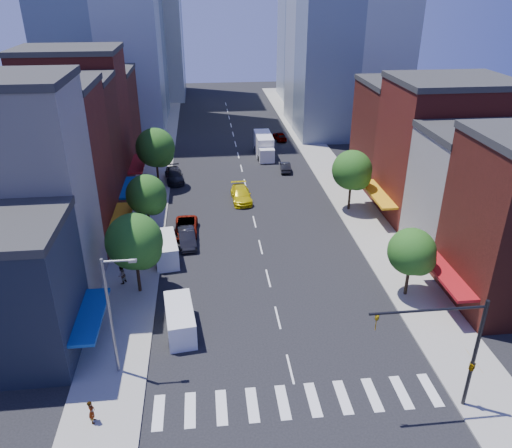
{
  "coord_description": "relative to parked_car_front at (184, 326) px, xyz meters",
  "views": [
    {
      "loc": [
        -5.34,
        -26.67,
        24.72
      ],
      "look_at": [
        -0.99,
        13.27,
        5.0
      ],
      "focal_mm": 35.0,
      "sensor_mm": 36.0,
      "label": 1
    }
  ],
  "objects": [
    {
      "name": "bldg_right_2",
      "position": [
        28.5,
        19.15,
        6.83
      ],
      "size": [
        12.0,
        10.0,
        15.0
      ],
      "primitive_type": "cube",
      "color": "maroon",
      "rests_on": "ground"
    },
    {
      "name": "tree_left_far",
      "position": [
        -3.85,
        31.07,
        4.53
      ],
      "size": [
        5.0,
        5.0,
        7.75
      ],
      "color": "black",
      "rests_on": "sidewalk_left"
    },
    {
      "name": "bldg_left_4",
      "position": [
        -13.5,
        32.65,
        7.83
      ],
      "size": [
        12.0,
        9.0,
        17.0
      ],
      "primitive_type": "cube",
      "color": "maroon",
      "rests_on": "ground"
    },
    {
      "name": "cargo_van_near",
      "position": [
        -0.28,
        0.16,
        0.41
      ],
      "size": [
        2.64,
        5.35,
        2.19
      ],
      "rotation": [
        0.0,
        0.0,
        0.12
      ],
      "color": "silver",
      "rests_on": "ground"
    },
    {
      "name": "traffic_car_far",
      "position": [
        15.17,
        50.55,
        0.03
      ],
      "size": [
        2.12,
        4.29,
        1.41
      ],
      "primitive_type": "imported",
      "rotation": [
        0.0,
        0.0,
        3.25
      ],
      "color": "#999999",
      "rests_on": "ground"
    },
    {
      "name": "tree_left_near",
      "position": [
        -3.85,
        6.07,
        4.19
      ],
      "size": [
        4.8,
        4.8,
        7.3
      ],
      "color": "black",
      "rests_on": "sidewalk_left"
    },
    {
      "name": "pedestrian_near",
      "position": [
        -5.43,
        -8.27,
        0.31
      ],
      "size": [
        0.47,
        0.65,
        1.66
      ],
      "primitive_type": "imported",
      "rotation": [
        0.0,
        0.0,
        1.7
      ],
      "color": "#999999",
      "rests_on": "sidewalk_left"
    },
    {
      "name": "bldg_right_3",
      "position": [
        28.5,
        29.15,
        5.83
      ],
      "size": [
        12.0,
        10.0,
        13.0
      ],
      "primitive_type": "cube",
      "color": "#501C14",
      "rests_on": "ground"
    },
    {
      "name": "sidewalk_left",
      "position": [
        -5.0,
        35.15,
        -0.6
      ],
      "size": [
        5.0,
        120.0,
        0.15
      ],
      "primitive_type": "cube",
      "color": "gray",
      "rests_on": "ground"
    },
    {
      "name": "ground",
      "position": [
        7.5,
        -4.85,
        -0.67
      ],
      "size": [
        220.0,
        220.0,
        0.0
      ],
      "primitive_type": "plane",
      "color": "black",
      "rests_on": "ground"
    },
    {
      "name": "tree_right_near",
      "position": [
        19.15,
        3.07,
        3.52
      ],
      "size": [
        4.0,
        4.0,
        6.2
      ],
      "color": "black",
      "rests_on": "sidewalk_right"
    },
    {
      "name": "parked_car_third",
      "position": [
        -0.14,
        17.1,
        0.05
      ],
      "size": [
        2.54,
        5.27,
        1.45
      ],
      "primitive_type": "imported",
      "rotation": [
        0.0,
        0.0,
        -0.03
      ],
      "color": "#999999",
      "rests_on": "ground"
    },
    {
      "name": "tree_left_mid",
      "position": [
        -3.85,
        17.07,
        3.85
      ],
      "size": [
        4.2,
        4.2,
        6.65
      ],
      "color": "black",
      "rests_on": "sidewalk_left"
    },
    {
      "name": "traffic_car_oncoming",
      "position": [
        13.67,
        35.32,
        -0.02
      ],
      "size": [
        1.72,
        4.04,
        1.3
      ],
      "primitive_type": "imported",
      "rotation": [
        0.0,
        0.0,
        3.05
      ],
      "color": "black",
      "rests_on": "ground"
    },
    {
      "name": "pedestrian_far",
      "position": [
        -5.68,
        7.52,
        0.33
      ],
      "size": [
        0.98,
        1.05,
        1.71
      ],
      "primitive_type": "imported",
      "rotation": [
        0.0,
        0.0,
        -2.1
      ],
      "color": "#999999",
      "rests_on": "sidewalk_left"
    },
    {
      "name": "tree_right_far",
      "position": [
        19.15,
        21.07,
        4.19
      ],
      "size": [
        4.6,
        4.6,
        7.2
      ],
      "color": "black",
      "rests_on": "sidewalk_right"
    },
    {
      "name": "streetlight",
      "position": [
        -4.31,
        -3.85,
        4.6
      ],
      "size": [
        2.25,
        0.25,
        9.0
      ],
      "color": "slate",
      "rests_on": "sidewalk_left"
    },
    {
      "name": "bldg_left_1",
      "position": [
        -13.5,
        7.15,
        8.33
      ],
      "size": [
        12.0,
        8.0,
        18.0
      ],
      "primitive_type": "cube",
      "color": "beige",
      "rests_on": "ground"
    },
    {
      "name": "crosswalk",
      "position": [
        7.5,
        -7.85,
        -0.67
      ],
      "size": [
        19.0,
        3.0,
        0.01
      ],
      "primitive_type": "cube",
      "color": "silver",
      "rests_on": "ground"
    },
    {
      "name": "box_truck",
      "position": [
        11.49,
        42.67,
        0.86
      ],
      "size": [
        2.53,
        8.03,
        3.23
      ],
      "rotation": [
        0.0,
        0.0,
        -0.0
      ],
      "color": "silver",
      "rests_on": "ground"
    },
    {
      "name": "bldg_left_5",
      "position": [
        -13.5,
        42.15,
        5.83
      ],
      "size": [
        12.0,
        10.0,
        13.0
      ],
      "primitive_type": "cube",
      "color": "#501C14",
      "rests_on": "ground"
    },
    {
      "name": "bldg_left_2",
      "position": [
        -13.5,
        15.65,
        7.33
      ],
      "size": [
        12.0,
        9.0,
        16.0
      ],
      "primitive_type": "cube",
      "color": "maroon",
      "rests_on": "ground"
    },
    {
      "name": "parked_car_front",
      "position": [
        0.0,
        0.0,
        0.0
      ],
      "size": [
        1.67,
        3.98,
        1.35
      ],
      "primitive_type": "imported",
      "rotation": [
        0.0,
        0.0,
        0.02
      ],
      "color": "#AEAEB3",
      "rests_on": "ground"
    },
    {
      "name": "sidewalk_right",
      "position": [
        20.0,
        35.15,
        -0.6
      ],
      "size": [
        5.0,
        120.0,
        0.15
      ],
      "primitive_type": "cube",
      "color": "gray",
      "rests_on": "ground"
    },
    {
      "name": "taxi",
      "position": [
        6.5,
        25.35,
        0.14
      ],
      "size": [
        2.51,
        5.7,
        1.63
      ],
      "primitive_type": "imported",
      "rotation": [
        0.0,
        0.0,
        0.04
      ],
      "color": "#D8C60B",
      "rests_on": "ground"
    },
    {
      "name": "parked_car_rear",
      "position": [
        -2.0,
        33.06,
        0.14
      ],
      "size": [
        3.02,
        5.84,
        1.62
      ],
      "primitive_type": "imported",
      "rotation": [
        0.0,
        0.0,
        0.14
      ],
      "color": "black",
      "rests_on": "ground"
    },
    {
      "name": "parked_car_second",
      "position": [
        0.0,
        14.56,
        0.11
      ],
      "size": [
        2.12,
        4.87,
        1.56
      ],
      "primitive_type": "imported",
      "rotation": [
        0.0,
        0.0,
        0.1
      ],
      "color": "black",
      "rests_on": "ground"
    },
    {
      "name": "bldg_left_3",
      "position": [
        -13.5,
        24.15,
        6.83
      ],
      "size": [
        12.0,
        8.0,
        15.0
      ],
      "primitive_type": "cube",
      "color": "#501C14",
      "rests_on": "ground"
    },
    {
      "name": "traffic_signal",
      "position": [
        17.44,
        -9.35,
        3.48
      ],
      "size": [
        7.24,
        2.24,
        8.0
      ],
      "color": "black",
      "rests_on": "sidewalk_right"
    },
    {
      "name": "cargo_van_far",
      "position": [
        -1.98,
        11.6,
        0.43
      ],
      "size": [
        2.8,
        5.48,
        2.23
      ],
      "rotation": [
        0.0,
        0.0,
        0.14
      ],
      "color": "silver",
      "rests_on": "ground"
    },
    {
      "name": "bldg_right_1",
      "position": [
        28.5,
        10.15,
        5.33
      ],
      "size": [
        12.0,
        8.0,
        12.0
      ],
      "primitive_type": "cube",
      "color": "beige",
      "rests_on": "ground"
    }
  ]
}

